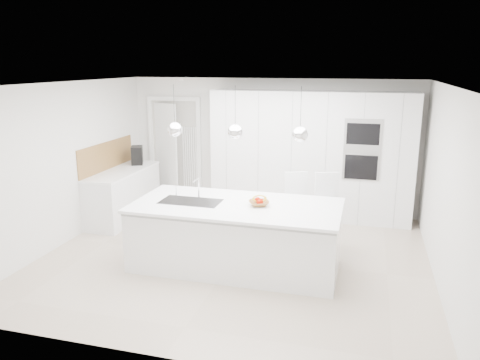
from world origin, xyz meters
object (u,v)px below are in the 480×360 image
(fruit_bowl, at_px, (259,203))
(bar_stool_left, at_px, (294,211))
(espresso_machine, at_px, (137,155))
(bar_stool_right, at_px, (325,213))
(island_base, at_px, (236,238))

(fruit_bowl, bearing_deg, bar_stool_left, 68.99)
(fruit_bowl, distance_m, espresso_machine, 3.48)
(bar_stool_left, distance_m, bar_stool_right, 0.47)
(espresso_machine, distance_m, bar_stool_left, 3.41)
(bar_stool_left, bearing_deg, espresso_machine, 140.20)
(bar_stool_right, bearing_deg, bar_stool_left, 165.14)
(bar_stool_left, relative_size, bar_stool_right, 0.99)
(fruit_bowl, relative_size, bar_stool_right, 0.24)
(island_base, xyz_separation_m, bar_stool_left, (0.66, 0.95, 0.14))
(bar_stool_left, bearing_deg, bar_stool_right, -15.91)
(espresso_machine, xyz_separation_m, bar_stool_left, (3.19, -1.11, -0.50))
(island_base, distance_m, bar_stool_left, 1.16)
(espresso_machine, distance_m, bar_stool_right, 3.84)
(island_base, distance_m, bar_stool_right, 1.50)
(island_base, height_order, bar_stool_left, bar_stool_left)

